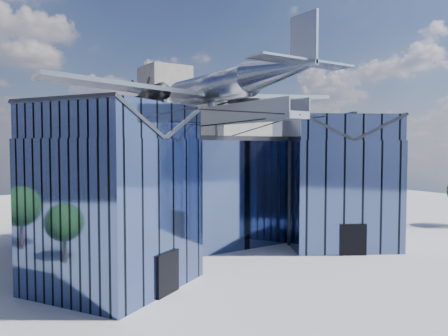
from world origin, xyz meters
TOP-DOWN VIEW (x-y plane):
  - ground_plane at (0.00, 0.00)m, footprint 120.00×120.00m
  - museum at (0.00, 5.82)m, footprint 32.88×24.50m
  - bg_towers at (1.45, 50.49)m, footprint 77.00×24.50m
  - tree_side_e at (29.14, 14.93)m, footprint 3.62×3.62m

SIDE VIEW (x-z plane):
  - ground_plane at x=0.00m, z-range 0.00..0.00m
  - tree_side_e at x=29.14m, z-range 0.84..5.58m
  - museum at x=0.00m, z-range -3.26..14.34m
  - bg_towers at x=1.45m, z-range -2.99..23.01m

